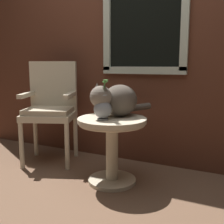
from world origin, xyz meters
TOP-DOWN VIEW (x-y plane):
  - ground_plane at (0.00, 0.00)m, footprint 6.00×6.00m
  - back_wall at (0.00, 0.70)m, footprint 4.00×0.07m
  - wicker_side_table at (0.09, 0.11)m, footprint 0.56×0.56m
  - wicker_chair at (-0.72, 0.33)m, footprint 0.61×0.59m
  - cat at (0.09, 0.19)m, footprint 0.37×0.60m
  - pewter_vase_with_ivy at (0.05, 0.01)m, footprint 0.14×0.14m

SIDE VIEW (x-z plane):
  - ground_plane at x=0.00m, z-range 0.00..0.00m
  - wicker_side_table at x=0.09m, z-range 0.11..0.66m
  - wicker_chair at x=-0.72m, z-range 0.07..1.08m
  - pewter_vase_with_ivy at x=0.05m, z-range 0.49..0.81m
  - cat at x=0.09m, z-range 0.54..0.83m
  - back_wall at x=0.00m, z-range 0.01..2.61m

